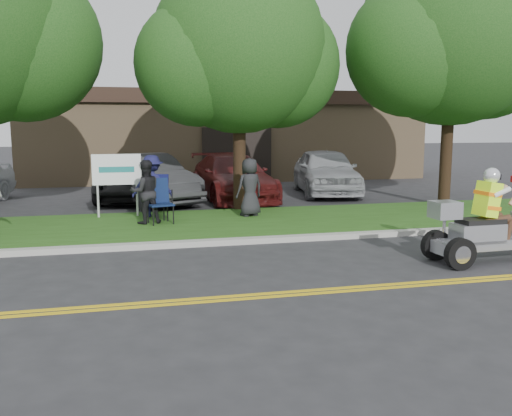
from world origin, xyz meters
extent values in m
plane|color=#28282B|center=(0.00, 0.00, 0.00)|extent=(120.00, 120.00, 0.00)
cube|color=gold|center=(0.00, -0.58, 0.01)|extent=(60.00, 0.10, 0.01)
cube|color=gold|center=(0.00, -0.42, 0.01)|extent=(60.00, 0.10, 0.01)
cube|color=#A8A89E|center=(0.00, 3.05, 0.06)|extent=(60.00, 0.25, 0.12)
cube|color=#264C14|center=(0.00, 5.20, 0.06)|extent=(60.00, 4.00, 0.10)
cube|color=#9E7F5B|center=(2.00, 19.00, 2.00)|extent=(18.00, 8.00, 4.00)
cube|color=black|center=(2.00, 14.95, 3.70)|extent=(18.00, 0.30, 0.60)
sphere|color=#174313|center=(-5.15, 7.30, 4.59)|extent=(4.05, 4.05, 4.05)
cylinder|color=#332114|center=(0.50, 7.20, 2.10)|extent=(0.36, 0.36, 4.20)
sphere|color=#174313|center=(0.50, 7.20, 4.65)|extent=(4.80, 4.80, 4.80)
sphere|color=#174313|center=(1.70, 7.50, 4.20)|extent=(3.60, 3.60, 3.60)
sphere|color=#174313|center=(-0.70, 7.00, 4.12)|extent=(3.36, 3.36, 3.36)
cylinder|color=#332114|center=(7.00, 7.00, 2.38)|extent=(0.36, 0.36, 4.76)
sphere|color=#174313|center=(7.00, 7.00, 5.27)|extent=(5.60, 5.60, 5.60)
sphere|color=#174313|center=(8.40, 7.30, 4.76)|extent=(4.20, 4.20, 4.20)
sphere|color=#174313|center=(5.60, 6.80, 4.68)|extent=(3.92, 3.92, 3.92)
cylinder|color=silver|center=(-3.40, 6.60, 0.55)|extent=(0.06, 0.06, 1.10)
cylinder|color=silver|center=(-2.40, 6.60, 0.55)|extent=(0.06, 0.06, 1.10)
cube|color=white|center=(-2.90, 6.60, 1.35)|extent=(1.25, 0.06, 0.80)
cylinder|color=black|center=(2.94, 0.12, 0.28)|extent=(0.57, 0.17, 0.57)
cylinder|color=black|center=(2.92, 0.84, 0.28)|extent=(0.57, 0.17, 0.57)
cube|color=#A0A2A9|center=(3.84, 0.51, 0.34)|extent=(1.93, 0.52, 0.18)
cube|color=#A0A2A9|center=(3.53, 0.50, 0.56)|extent=(0.92, 0.49, 0.35)
cube|color=black|center=(3.58, 0.50, 0.77)|extent=(0.82, 0.45, 0.10)
cube|color=#A0A2A9|center=(2.83, 0.48, 1.01)|extent=(0.47, 0.44, 0.30)
cube|color=#C1FD1A|center=(3.70, 0.50, 1.17)|extent=(0.36, 0.41, 0.66)
sphere|color=silver|center=(3.76, 0.50, 1.59)|extent=(0.29, 0.29, 0.29)
cylinder|color=black|center=(-2.27, 5.83, 0.34)|extent=(0.03, 0.03, 0.47)
cylinder|color=black|center=(-1.77, 5.70, 0.34)|extent=(0.03, 0.03, 0.47)
cylinder|color=black|center=(-2.15, 6.28, 0.34)|extent=(0.03, 0.03, 0.47)
cylinder|color=black|center=(-1.65, 6.15, 0.34)|extent=(0.03, 0.03, 0.47)
cube|color=#0D103F|center=(-1.96, 5.99, 0.59)|extent=(0.71, 0.67, 0.04)
cube|color=#0D103F|center=(-1.89, 6.24, 0.91)|extent=(0.62, 0.32, 0.64)
cylinder|color=black|center=(-2.07, 5.01, 0.34)|extent=(0.03, 0.03, 0.46)
cylinder|color=black|center=(-1.58, 5.13, 0.34)|extent=(0.03, 0.03, 0.46)
cylinder|color=black|center=(-2.17, 5.46, 0.34)|extent=(0.03, 0.03, 0.46)
cylinder|color=black|center=(-1.68, 5.57, 0.34)|extent=(0.03, 0.03, 0.46)
cube|color=#0D1B41|center=(-1.88, 5.29, 0.58)|extent=(0.68, 0.64, 0.04)
cube|color=#0D1B41|center=(-1.93, 5.54, 0.89)|extent=(0.60, 0.30, 0.62)
imported|color=black|center=(-2.22, 5.40, 0.88)|extent=(0.85, 0.72, 1.56)
imported|color=#191947|center=(-2.01, 6.40, 0.92)|extent=(1.09, 0.69, 1.62)
imported|color=black|center=(0.50, 5.90, 0.87)|extent=(0.87, 0.72, 1.54)
imported|color=#2E2F31|center=(-2.02, 9.67, 0.79)|extent=(3.34, 5.07, 1.58)
imported|color=black|center=(-2.50, 10.45, 0.61)|extent=(2.61, 4.62, 1.22)
imported|color=#4B1211|center=(0.80, 9.81, 0.76)|extent=(2.46, 5.36, 1.52)
imported|color=#9B9EA2|center=(4.39, 10.50, 0.84)|extent=(2.84, 5.21, 1.68)
camera|label=1|loc=(-2.66, -7.97, 2.50)|focal=38.00mm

